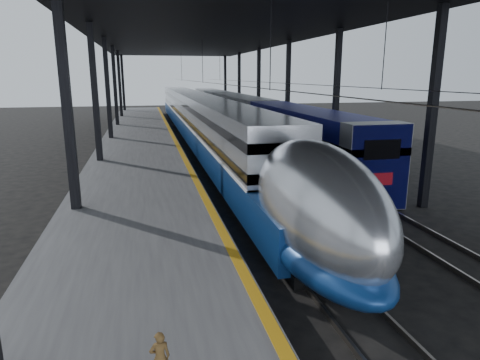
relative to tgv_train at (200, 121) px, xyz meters
name	(u,v)px	position (x,y,z in m)	size (l,w,h in m)	color
ground	(251,273)	(-2.00, -27.35, -1.99)	(160.00, 160.00, 0.00)	black
platform	(139,153)	(-5.50, -7.35, -1.49)	(6.00, 80.00, 1.00)	#4C4C4F
yellow_strip	(177,145)	(-2.70, -7.35, -0.99)	(0.30, 80.00, 0.01)	orange
rails	(245,154)	(2.50, -7.35, -1.91)	(6.52, 80.00, 0.16)	slate
canopy	(210,31)	(-0.10, -7.35, 7.12)	(18.00, 75.00, 9.47)	black
tgv_train	(200,121)	(0.00, 0.00, 0.00)	(2.97, 65.20, 4.26)	silver
second_train	(242,115)	(5.00, 4.52, 0.04)	(2.91, 56.05, 4.01)	navy
child	(160,358)	(-4.99, -33.02, -0.52)	(0.35, 0.23, 0.95)	#533B1B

